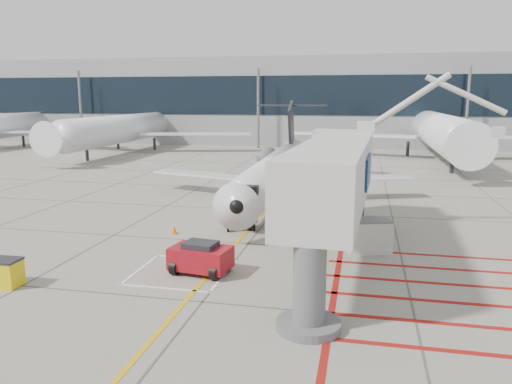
% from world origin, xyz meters
% --- Properties ---
extents(ground_plane, '(260.00, 260.00, 0.00)m').
position_xyz_m(ground_plane, '(0.00, 0.00, 0.00)').
color(ground_plane, gray).
rests_on(ground_plane, ground).
extents(regional_jet, '(22.66, 28.30, 7.30)m').
position_xyz_m(regional_jet, '(-0.66, 13.19, 3.65)').
color(regional_jet, silver).
rests_on(regional_jet, ground_plane).
extents(jet_bridge, '(10.17, 19.89, 7.78)m').
position_xyz_m(jet_bridge, '(4.65, 1.21, 3.89)').
color(jet_bridge, beige).
rests_on(jet_bridge, ground_plane).
extents(pushback_tug, '(2.85, 2.02, 1.54)m').
position_xyz_m(pushback_tug, '(-1.08, -0.87, 0.77)').
color(pushback_tug, maroon).
rests_on(pushback_tug, ground_plane).
extents(spill_bin, '(1.41, 0.95, 1.21)m').
position_xyz_m(spill_bin, '(-8.71, -4.18, 0.61)').
color(spill_bin, yellow).
rests_on(spill_bin, ground_plane).
extents(baggage_cart, '(2.26, 1.82, 1.24)m').
position_xyz_m(baggage_cart, '(-1.15, 6.82, 0.62)').
color(baggage_cart, '#59585D').
rests_on(baggage_cart, ground_plane).
extents(ground_power_unit, '(2.44, 1.83, 1.72)m').
position_xyz_m(ground_power_unit, '(6.38, 3.96, 0.86)').
color(ground_power_unit, '#BAB9B1').
rests_on(ground_power_unit, ground_plane).
extents(cone_nose, '(0.36, 0.36, 0.50)m').
position_xyz_m(cone_nose, '(-4.70, 5.06, 0.25)').
color(cone_nose, orange).
rests_on(cone_nose, ground_plane).
extents(cone_side, '(0.31, 0.31, 0.44)m').
position_xyz_m(cone_side, '(-1.80, 7.55, 0.22)').
color(cone_side, '#FF450D').
rests_on(cone_side, ground_plane).
extents(terminal_building, '(180.00, 28.00, 14.00)m').
position_xyz_m(terminal_building, '(10.00, 70.00, 7.00)').
color(terminal_building, gray).
rests_on(terminal_building, ground_plane).
extents(terminal_glass_band, '(180.00, 0.10, 6.00)m').
position_xyz_m(terminal_glass_band, '(10.00, 55.95, 8.00)').
color(terminal_glass_band, black).
rests_on(terminal_glass_band, ground_plane).
extents(bg_aircraft_b, '(35.40, 39.33, 11.80)m').
position_xyz_m(bg_aircraft_b, '(-27.49, 46.00, 5.90)').
color(bg_aircraft_b, silver).
rests_on(bg_aircraft_b, ground_plane).
extents(bg_aircraft_c, '(38.75, 43.06, 12.92)m').
position_xyz_m(bg_aircraft_c, '(15.02, 46.00, 6.46)').
color(bg_aircraft_c, silver).
rests_on(bg_aircraft_c, ground_plane).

